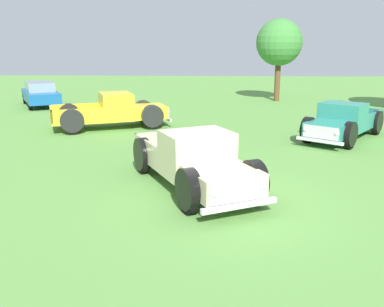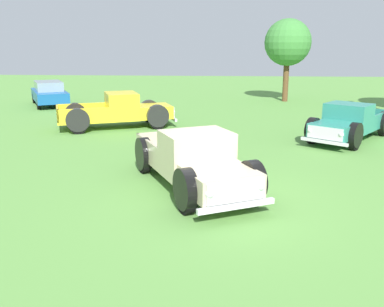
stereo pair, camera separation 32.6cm
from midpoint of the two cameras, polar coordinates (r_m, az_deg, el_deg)
The scene contains 6 objects.
ground_plane at distance 10.77m, azimuth 3.11°, elevation -5.76°, with size 80.00×80.00×0.00m, color #5B9342.
pickup_truck_foreground at distance 11.01m, azimuth -0.08°, elevation -1.27°, with size 3.81×5.30×1.54m.
pickup_truck_behind_left at distance 17.76m, azimuth 18.73°, elevation 3.92°, with size 4.19×4.84×1.46m.
pickup_truck_behind_right at distance 19.61m, azimuth -10.32°, elevation 5.55°, with size 5.44×3.59×1.57m.
sedan_distant_a at distance 27.73m, azimuth -19.82°, elevation 7.53°, with size 3.62×4.65×1.45m.
oak_tree_west at distance 28.77m, azimuth 11.18°, elevation 14.23°, with size 2.95×2.95×5.22m.
Camera 1 is at (-0.33, -10.11, 3.73)m, focal length 40.13 mm.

